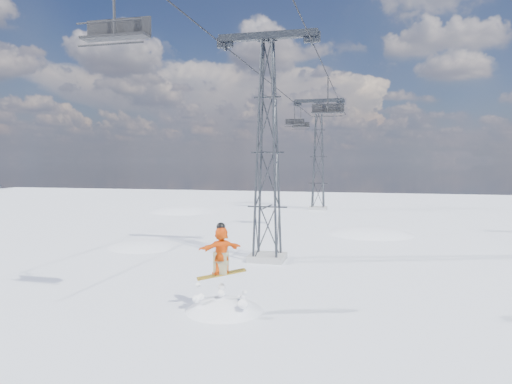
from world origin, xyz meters
TOP-DOWN VIEW (x-y plane):
  - ground at (0.00, 0.00)m, footprint 120.00×120.00m
  - snow_terrain at (-4.77, 21.24)m, footprint 39.00×37.00m
  - lift_tower_near at (0.80, 8.00)m, footprint 5.20×1.80m
  - lift_tower_far at (0.80, 33.00)m, footprint 5.20×1.80m
  - haul_cables at (0.80, 19.50)m, footprint 4.46×51.00m
  - snowboarder_jump at (1.05, -0.01)m, footprint 4.40×4.40m
  - lift_chair_near at (-1.40, -2.44)m, footprint 2.04×0.59m
  - lift_chair_mid at (3.00, 17.57)m, footprint 2.23×0.64m
  - lift_chair_far at (-1.40, 35.39)m, footprint 1.90×0.55m
  - lift_chair_extra at (-1.40, 31.05)m, footprint 1.93×0.55m

SIDE VIEW (x-z plane):
  - snow_terrain at x=-4.77m, z-range -20.59..1.41m
  - snowboarder_jump at x=1.05m, z-range -5.14..1.86m
  - ground at x=0.00m, z-range 0.00..0.00m
  - lift_tower_near at x=0.80m, z-range -0.24..11.18m
  - lift_tower_far at x=0.80m, z-range -0.24..11.18m
  - lift_chair_mid at x=3.00m, z-range 7.26..10.02m
  - lift_chair_near at x=-1.40m, z-range 7.56..10.09m
  - lift_chair_extra at x=-1.40m, z-range 7.74..10.13m
  - lift_chair_far at x=-1.40m, z-range 7.79..10.14m
  - haul_cables at x=0.80m, z-range 10.82..10.88m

